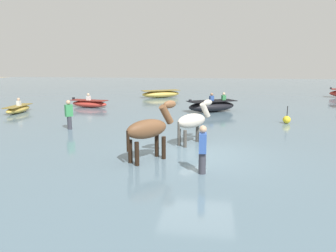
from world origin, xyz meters
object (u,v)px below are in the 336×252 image
horse_trailing_bay (149,130)px  boat_near_starboard (18,109)px  boat_far_inshore (212,106)px  channel_buoy (287,120)px  boat_far_offshore (161,94)px  boat_distant_east (89,103)px  horse_lead_pinto (193,122)px  person_onlooker_left (69,117)px  person_onlooker_right (202,153)px

horse_trailing_bay → boat_near_starboard: 12.89m
boat_far_inshore → channel_buoy: boat_far_inshore is taller
boat_far_offshore → channel_buoy: size_ratio=4.00×
boat_near_starboard → boat_distant_east: bearing=41.0°
horse_lead_pinto → boat_near_starboard: 12.69m
boat_far_offshore → person_onlooker_left: (-1.88, -13.91, 0.27)m
channel_buoy → boat_far_inshore: bearing=138.2°
horse_trailing_bay → person_onlooker_right: 1.97m
boat_far_offshore → person_onlooker_right: bearing=-76.8°
boat_far_offshore → horse_trailing_bay: bearing=-81.3°
boat_far_offshore → person_onlooker_left: size_ratio=2.19×
horse_lead_pinto → horse_trailing_bay: 2.49m
person_onlooker_right → person_onlooker_left: bearing=141.8°
boat_distant_east → boat_near_starboard: 4.50m
boat_distant_east → person_onlooker_right: bearing=-55.5°
boat_far_offshore → person_onlooker_left: bearing=-97.7°
boat_near_starboard → person_onlooker_left: 6.79m
horse_lead_pinto → boat_distant_east: size_ratio=0.69×
boat_distant_east → person_onlooker_left: 7.36m
boat_near_starboard → channel_buoy: 15.67m
boat_far_offshore → boat_distant_east: (-3.87, -6.84, -0.06)m
horse_lead_pinto → boat_distant_east: 11.85m
person_onlooker_right → channel_buoy: (3.96, 7.89, -0.39)m
boat_far_inshore → person_onlooker_left: (-6.45, -6.32, 0.24)m
person_onlooker_right → boat_distant_east: bearing=124.5°
horse_lead_pinto → boat_distant_east: bearing=131.3°
person_onlooker_right → boat_far_offshore: bearing=103.2°
person_onlooker_right → boat_far_inshore: bearing=89.2°
boat_distant_east → person_onlooker_right: person_onlooker_right is taller
person_onlooker_left → person_onlooker_right: (6.28, -4.95, 0.00)m
boat_far_inshore → boat_far_offshore: bearing=121.1°
horse_trailing_bay → boat_far_offshore: (-2.73, 17.91, -0.64)m
horse_trailing_bay → boat_distant_east: (-6.60, 11.07, -0.70)m
horse_lead_pinto → channel_buoy: bearing=47.0°
boat_far_offshore → person_onlooker_right: 19.38m
horse_lead_pinto → channel_buoy: size_ratio=2.13×
boat_near_starboard → channel_buoy: size_ratio=2.78×
person_onlooker_right → boat_near_starboard: bearing=142.1°
person_onlooker_left → channel_buoy: bearing=16.0°
boat_far_offshore → boat_far_inshore: 8.86m
boat_far_offshore → person_onlooker_right: (4.41, -18.86, 0.27)m
boat_far_offshore → channel_buoy: channel_buoy is taller
boat_distant_east → boat_far_offshore: bearing=60.5°
horse_lead_pinto → person_onlooker_right: size_ratio=1.17×
person_onlooker_left → boat_far_offshore: bearing=82.3°
horse_trailing_bay → person_onlooker_right: bearing=-29.6°
horse_trailing_bay → person_onlooker_left: bearing=139.1°
boat_far_offshore → person_onlooker_left: 14.04m
person_onlooker_right → horse_lead_pinto: bearing=98.6°
horse_trailing_bay → person_onlooker_right: horse_trailing_bay is taller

